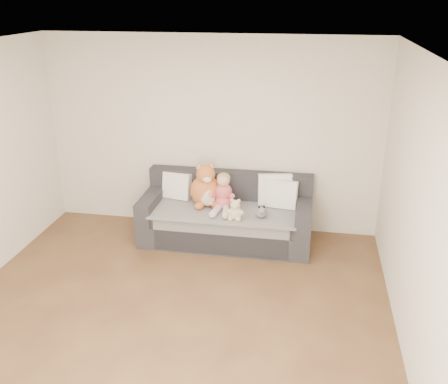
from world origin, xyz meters
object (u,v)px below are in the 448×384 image
(toddler, at_px, (223,194))
(sofa, at_px, (227,218))
(plush_cat, at_px, (206,189))
(teddy_bear, at_px, (235,211))
(sippy_cup, at_px, (232,212))

(toddler, bearing_deg, sofa, 69.86)
(plush_cat, bearing_deg, teddy_bear, -61.03)
(sofa, height_order, teddy_bear, sofa)
(plush_cat, bearing_deg, sofa, -22.60)
(sippy_cup, bearing_deg, plush_cat, 141.47)
(toddler, bearing_deg, sippy_cup, -54.40)
(sofa, relative_size, plush_cat, 3.57)
(sofa, relative_size, teddy_bear, 7.90)
(toddler, distance_m, teddy_bear, 0.37)
(toddler, distance_m, plush_cat, 0.26)
(plush_cat, relative_size, sippy_cup, 5.26)
(plush_cat, distance_m, sippy_cup, 0.53)
(sofa, xyz_separation_m, sippy_cup, (0.12, -0.30, 0.22))
(sofa, bearing_deg, toddler, -109.76)
(sofa, bearing_deg, sippy_cup, -67.70)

